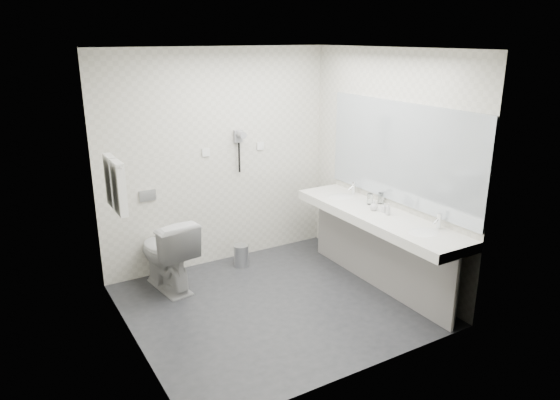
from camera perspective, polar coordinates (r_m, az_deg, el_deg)
floor at (r=5.36m, az=-0.58°, el=-11.43°), size 2.80×2.80×0.00m
ceiling at (r=4.68m, az=-0.67°, el=16.35°), size 2.80×2.80×0.00m
wall_back at (r=6.00m, az=-6.85°, el=4.48°), size 2.80×0.00×2.80m
wall_front at (r=3.86m, az=9.07°, el=-3.15°), size 2.80×0.00×2.80m
wall_left at (r=4.38m, az=-16.69°, el=-1.16°), size 0.00×2.60×2.60m
wall_right at (r=5.68m, az=11.73°, el=3.48°), size 0.00×2.60×2.60m
vanity_counter at (r=5.49m, az=10.68°, el=-1.87°), size 0.55×2.20×0.10m
vanity_panel at (r=5.66m, az=10.63°, el=-5.88°), size 0.03×2.15×0.75m
vanity_post_near at (r=5.03m, az=18.75°, el=-9.70°), size 0.06×0.06×0.75m
vanity_post_far at (r=6.43m, az=4.79°, el=-2.70°), size 0.06×0.06×0.75m
mirror at (r=5.49m, az=13.13°, el=5.02°), size 0.02×2.20×1.05m
basin_near at (r=5.04m, az=15.54°, el=-3.59°), size 0.40×0.31×0.05m
basin_far at (r=5.96m, az=6.62°, el=0.24°), size 0.40×0.31×0.05m
faucet_near at (r=5.15m, az=17.14°, el=-2.23°), size 0.04×0.04×0.15m
faucet_far at (r=6.04m, az=8.13°, el=1.33°), size 0.04×0.04×0.15m
soap_bottle_a at (r=5.48m, az=11.43°, el=-0.83°), size 0.05×0.05×0.10m
soap_bottle_b at (r=5.52m, az=10.30°, el=-0.61°), size 0.11×0.11×0.10m
soap_bottle_c at (r=5.41m, az=11.84°, el=-0.99°), size 0.05×0.05×0.12m
glass_left at (r=5.76m, az=11.05°, el=0.20°), size 0.08×0.08×0.12m
glass_right at (r=5.71m, az=9.89°, el=0.11°), size 0.07×0.07×0.12m
toilet at (r=5.65m, az=-12.41°, el=-5.75°), size 0.55×0.85×0.80m
flush_plate at (r=5.79m, az=-14.38°, el=0.47°), size 0.18×0.02×0.12m
pedal_bin at (r=6.16m, az=-4.30°, el=-6.18°), size 0.20×0.20×0.24m
bin_lid at (r=6.11m, az=-4.33°, el=-5.07°), size 0.17×0.17×0.02m
towel_rail at (r=4.83m, az=-18.07°, el=4.14°), size 0.02×0.62×0.02m
towel_near at (r=4.75m, az=-17.32°, el=1.26°), size 0.07×0.24×0.48m
towel_far at (r=5.02m, az=-18.09°, el=2.03°), size 0.07×0.24×0.48m
dryer_cradle at (r=6.03m, az=-4.63°, el=7.03°), size 0.10×0.04×0.14m
dryer_barrel at (r=5.96m, az=-4.34°, el=7.21°), size 0.08×0.14×0.08m
dryer_cord at (r=6.06m, az=-4.51°, el=4.68°), size 0.02×0.02×0.35m
switch_plate_a at (r=5.91m, az=-8.17°, el=5.21°), size 0.09×0.02×0.09m
switch_plate_b at (r=6.21m, az=-2.17°, el=5.97°), size 0.09×0.02×0.09m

